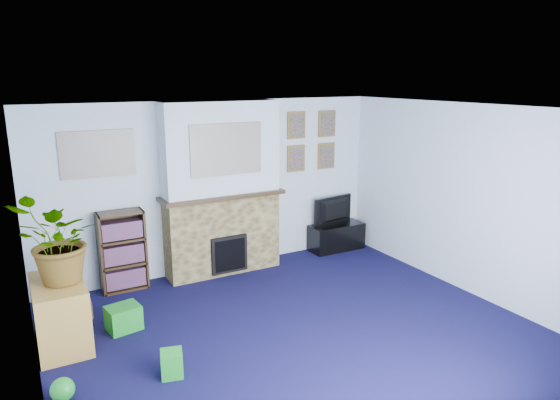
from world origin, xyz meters
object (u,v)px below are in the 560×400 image
bookshelf (123,252)px  tv_stand (336,236)px  sideboard (61,313)px  television (336,211)px

bookshelf → tv_stand: bearing=-1.3°
tv_stand → sideboard: bearing=-166.1°
bookshelf → sideboard: bearing=-128.0°
bookshelf → sideboard: size_ratio=1.18×
tv_stand → bookshelf: (-3.32, 0.08, 0.28)m
tv_stand → television: bearing=90.0°
television → sideboard: (-4.18, -1.06, -0.29)m
sideboard → bookshelf: bearing=52.0°
television → sideboard: size_ratio=0.85×
television → bookshelf: bearing=-9.5°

